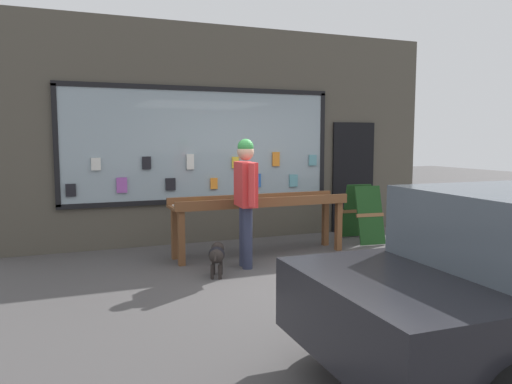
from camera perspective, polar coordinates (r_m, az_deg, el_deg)
The scene contains 6 objects.
ground_plane at distance 6.87m, azimuth 3.83°, elevation -9.02°, with size 40.00×40.00×0.00m, color #474444.
shopfront_facade at distance 8.85m, azimuth -2.85°, elevation 6.41°, with size 7.80×0.29×3.72m.
display_table_main at distance 7.68m, azimuth 0.46°, elevation -1.76°, with size 2.78×0.59×0.92m.
person_browsing at distance 6.88m, azimuth -1.19°, elevation 0.05°, with size 0.27×0.69×1.79m.
small_dog at distance 6.59m, azimuth -4.50°, elevation -7.12°, with size 0.33×0.54×0.42m.
sandwich_board_sign at distance 8.90m, azimuth 12.06°, elevation -2.35°, with size 0.56×0.86×0.98m.
Camera 1 is at (-2.88, -5.97, 1.80)m, focal length 35.00 mm.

